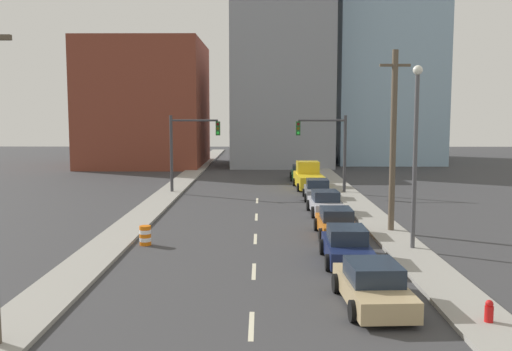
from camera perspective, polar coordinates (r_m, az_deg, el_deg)
name	(u,v)px	position (r m, az deg, el deg)	size (l,w,h in m)	color
sidewalk_left	(184,180)	(54.61, -7.21, -0.43)	(2.05, 88.71, 0.16)	gray
sidewalk_right	(332,180)	(54.54, 7.63, -0.44)	(2.05, 88.71, 0.16)	gray
lane_stripe_at_7m	(251,326)	(17.77, -0.46, -14.78)	(0.16, 2.40, 0.01)	beige
lane_stripe_at_13m	(254,271)	(23.42, -0.21, -9.55)	(0.16, 2.40, 0.01)	beige
lane_stripe_at_19m	(255,239)	(29.25, -0.06, -6.34)	(0.16, 2.40, 0.01)	beige
lane_stripe_at_25m	(256,217)	(35.29, 0.04, -4.16)	(0.16, 2.40, 0.01)	beige
lane_stripe_at_32m	(257,201)	(41.80, 0.11, -2.53)	(0.16, 2.40, 0.01)	beige
building_brick_left	(147,104)	(71.65, -10.88, 7.00)	(14.00, 16.00, 14.93)	brown
building_office_center	(280,45)	(74.80, 2.44, 12.89)	(12.00, 20.00, 30.09)	gray
building_glass_right	(381,20)	(80.84, 12.36, 14.95)	(13.00, 20.00, 37.62)	#8CADC6
traffic_signal_left	(185,143)	(45.53, -7.09, 3.21)	(4.01, 0.35, 6.22)	#38383D
traffic_signal_right	(331,143)	(45.47, 7.50, 3.20)	(4.01, 0.35, 6.22)	#38383D
utility_pole_right_mid	(393,140)	(30.92, 13.55, 3.43)	(1.60, 0.32, 9.66)	brown
traffic_barrel	(145,235)	(28.31, -11.01, -5.91)	(0.56, 0.56, 0.95)	orange
street_lamp	(415,145)	(27.00, 15.66, 2.94)	(0.44, 0.44, 8.53)	#4C4C51
fire_hydrant	(489,314)	(18.86, 22.27, -12.67)	(0.26, 0.26, 0.84)	red
sedan_tan	(373,286)	(19.64, 11.61, -10.76)	(2.33, 4.73, 1.47)	tan
sedan_navy	(347,246)	(24.92, 9.06, -7.00)	(2.13, 4.47, 1.54)	#141E47
sedan_orange	(336,223)	(30.05, 8.03, -4.76)	(2.08, 4.43, 1.47)	orange
sedan_silver	(325,203)	(36.47, 6.95, -2.78)	(2.18, 4.42, 1.50)	#B2B2BC
sedan_gray	(317,190)	(42.67, 6.16, -1.47)	(2.15, 4.30, 1.51)	slate
pickup_truck_yellow	(309,178)	(48.75, 5.29, -0.22)	(2.55, 5.98, 2.25)	gold
sedan_green	(301,173)	(55.07, 4.51, 0.25)	(2.18, 4.56, 1.41)	#1E6033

